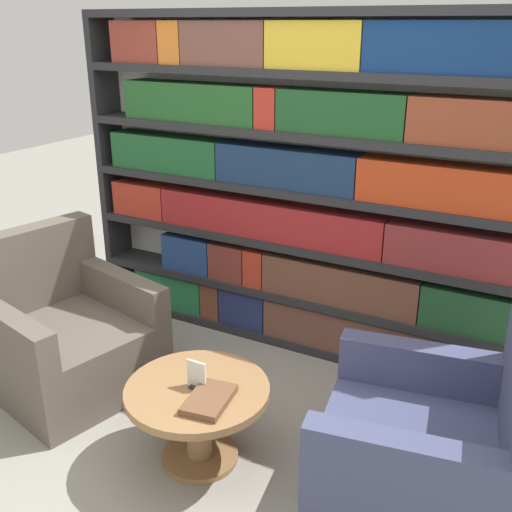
# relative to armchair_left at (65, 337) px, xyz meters

# --- Properties ---
(ground_plane) EXTENTS (14.00, 14.00, 0.00)m
(ground_plane) POSITION_rel_armchair_left_xyz_m (1.06, -0.33, -0.30)
(ground_plane) COLOR gray
(bookshelf) EXTENTS (3.20, 0.30, 2.11)m
(bookshelf) POSITION_rel_armchair_left_xyz_m (1.07, 1.13, 0.75)
(bookshelf) COLOR silver
(bookshelf) RESTS_ON ground_plane
(armchair_left) EXTENTS (1.04, 1.01, 0.90)m
(armchair_left) POSITION_rel_armchair_left_xyz_m (0.00, 0.00, 0.00)
(armchair_left) COLOR brown
(armchair_left) RESTS_ON ground_plane
(armchair_right) EXTENTS (1.00, 0.97, 0.90)m
(armchair_right) POSITION_rel_armchair_left_xyz_m (2.16, -0.00, 0.00)
(armchair_right) COLOR #42476B
(armchair_right) RESTS_ON ground_plane
(coffee_table) EXTENTS (0.70, 0.70, 0.42)m
(coffee_table) POSITION_rel_armchair_left_xyz_m (1.08, -0.20, -0.00)
(coffee_table) COLOR olive
(coffee_table) RESTS_ON ground_plane
(table_sign) EXTENTS (0.10, 0.06, 0.14)m
(table_sign) POSITION_rel_armchair_left_xyz_m (1.08, -0.20, 0.18)
(table_sign) COLOR black
(table_sign) RESTS_ON coffee_table
(stray_book) EXTENTS (0.22, 0.30, 0.03)m
(stray_book) POSITION_rel_armchair_left_xyz_m (1.20, -0.28, 0.13)
(stray_book) COLOR brown
(stray_book) RESTS_ON coffee_table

